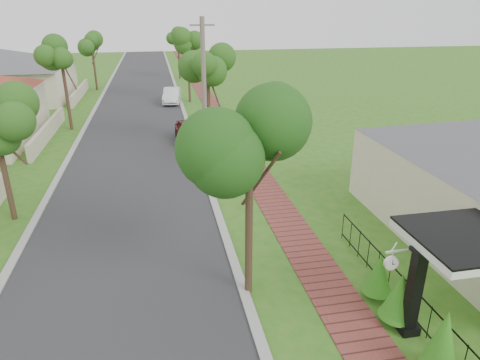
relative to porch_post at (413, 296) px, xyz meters
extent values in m
plane|color=#2C6718|center=(-4.55, 1.00, -1.12)|extent=(160.00, 160.00, 0.00)
cube|color=#28282B|center=(-7.55, 21.00, -1.12)|extent=(7.00, 120.00, 0.02)
cube|color=#9E9E99|center=(-3.90, 21.00, -1.12)|extent=(0.30, 120.00, 0.10)
cube|color=#9E9E99|center=(-11.20, 21.00, -1.12)|extent=(0.30, 120.00, 0.10)
cube|color=brown|center=(-1.30, 21.00, -1.12)|extent=(1.50, 120.00, 0.03)
cube|color=white|center=(1.30, 0.00, 1.50)|extent=(2.90, 2.60, 0.20)
cube|color=black|center=(1.30, 0.00, 1.63)|extent=(2.90, 2.60, 0.06)
cube|color=black|center=(0.00, 0.00, 0.14)|extent=(0.30, 0.30, 2.52)
cube|color=black|center=(0.00, 0.00, -1.00)|extent=(0.48, 0.48, 0.24)
cube|color=black|center=(0.00, 0.00, 1.34)|extent=(0.42, 0.42, 0.10)
cube|color=black|center=(0.35, 1.00, -0.17)|extent=(0.03, 8.00, 0.03)
cube|color=black|center=(0.35, 1.00, -0.97)|extent=(0.03, 8.00, 0.03)
cylinder|color=black|center=(0.35, -1.00, -0.62)|extent=(0.02, 0.02, 1.00)
cylinder|color=black|center=(0.35, -0.33, -0.62)|extent=(0.02, 0.02, 1.00)
cylinder|color=black|center=(0.35, 0.33, -0.62)|extent=(0.02, 0.02, 1.00)
cylinder|color=black|center=(0.35, 1.00, -0.62)|extent=(0.02, 0.02, 1.00)
cylinder|color=black|center=(0.35, 1.67, -0.62)|extent=(0.02, 0.02, 1.00)
cylinder|color=black|center=(0.35, 2.33, -0.62)|extent=(0.02, 0.02, 1.00)
cylinder|color=black|center=(0.35, 3.00, -0.62)|extent=(0.02, 0.02, 1.00)
cylinder|color=black|center=(0.35, 3.67, -0.62)|extent=(0.02, 0.02, 1.00)
cylinder|color=black|center=(0.35, 4.33, -0.62)|extent=(0.02, 0.02, 1.00)
cylinder|color=black|center=(0.35, 5.00, -0.62)|extent=(0.02, 0.02, 1.00)
cylinder|color=#382619|center=(-3.05, 17.00, 1.15)|extent=(0.22, 0.22, 4.55)
sphere|color=#205015|center=(-3.05, 17.00, 3.56)|extent=(1.70, 1.70, 1.70)
cylinder|color=#382619|center=(-3.05, 31.00, 1.33)|extent=(0.22, 0.22, 4.90)
sphere|color=#205015|center=(-3.05, 31.00, 3.92)|extent=(1.70, 1.70, 1.70)
cylinder|color=#382619|center=(-3.05, 45.00, 0.98)|extent=(0.22, 0.22, 4.20)
sphere|color=#205015|center=(-3.05, 45.00, 3.20)|extent=(1.70, 1.70, 1.70)
cylinder|color=#382619|center=(-12.05, 9.00, 0.80)|extent=(0.22, 0.22, 3.85)
cylinder|color=#382619|center=(-12.05, 23.00, 1.33)|extent=(0.22, 0.22, 4.90)
sphere|color=#205015|center=(-12.05, 23.00, 3.92)|extent=(1.70, 1.70, 1.70)
cylinder|color=#382619|center=(-12.05, 39.00, 1.15)|extent=(0.22, 0.22, 4.55)
sphere|color=#205015|center=(-12.05, 39.00, 3.56)|extent=(1.70, 1.70, 1.70)
sphere|color=#2E6C15|center=(-0.10, -1.40, -0.74)|extent=(0.65, 0.65, 0.65)
cone|color=#2E6C15|center=(-0.10, -1.40, -0.04)|extent=(0.74, 0.74, 1.39)
sphere|color=#2E6C15|center=(-0.10, 0.38, -0.79)|extent=(0.77, 0.77, 0.77)
cone|color=#2E6C15|center=(-0.10, 0.38, -0.18)|extent=(0.87, 0.87, 1.21)
sphere|color=#2E6C15|center=(-0.10, 1.51, -0.81)|extent=(0.67, 0.67, 0.67)
cone|color=#2E6C15|center=(-0.10, 1.51, -0.25)|extent=(0.76, 0.76, 1.13)
cube|color=#BFB299|center=(-13.15, 21.00, -0.62)|extent=(0.25, 10.00, 1.00)
cube|color=beige|center=(-19.55, 35.00, 0.38)|extent=(11.00, 10.00, 3.00)
pyramid|color=#4C4C51|center=(-19.55, 35.00, 2.68)|extent=(15.56, 15.56, 1.60)
cube|color=#BFB299|center=(-13.15, 35.00, -0.62)|extent=(0.25, 10.00, 1.00)
imported|color=#5E0E0F|center=(-4.15, 18.43, -0.46)|extent=(1.87, 3.99, 1.32)
imported|color=white|center=(-4.66, 30.77, -0.47)|extent=(1.88, 4.11, 1.31)
cylinder|color=#382619|center=(-3.75, 2.50, 1.17)|extent=(0.22, 0.22, 4.58)
sphere|color=#235518|center=(-3.75, 2.50, 3.59)|extent=(2.28, 2.28, 2.28)
cylinder|color=#75675B|center=(-3.65, 13.72, 2.67)|extent=(0.24, 0.24, 7.58)
cube|color=#75675B|center=(-3.65, 13.72, 6.06)|extent=(1.20, 0.08, 0.08)
cube|color=white|center=(-0.37, 0.40, 1.13)|extent=(0.65, 0.05, 0.05)
cylinder|color=white|center=(-0.50, 0.40, 0.99)|extent=(0.02, 0.02, 0.28)
cylinder|color=white|center=(-0.50, 0.40, 0.80)|extent=(0.39, 0.10, 0.39)
cylinder|color=white|center=(-0.50, 0.34, 0.80)|extent=(0.33, 0.01, 0.33)
cylinder|color=white|center=(-0.50, 0.46, 0.80)|extent=(0.33, 0.01, 0.33)
cube|color=black|center=(-0.50, 0.33, 0.86)|extent=(0.02, 0.01, 0.13)
cube|color=black|center=(-0.46, 0.33, 0.80)|extent=(0.08, 0.01, 0.02)
camera|label=1|loc=(-6.07, -7.97, 6.82)|focal=32.00mm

